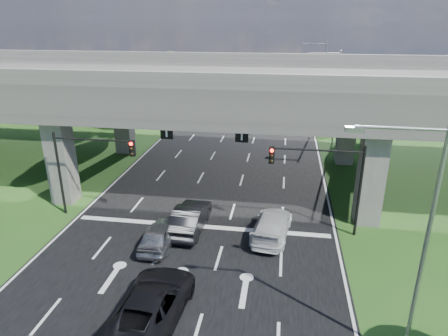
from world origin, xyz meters
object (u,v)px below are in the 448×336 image
(signal_right, at_px, (325,173))
(car_trailing, at_px, (152,303))
(car_dark, at_px, (190,218))
(streetlight_beyond, at_px, (322,72))
(streetlight_far, at_px, (333,91))
(car_silver, at_px, (160,234))
(signal_left, at_px, (87,160))
(car_white, at_px, (272,225))
(streetlight_near, at_px, (416,233))

(signal_right, relative_size, car_trailing, 0.98)
(car_dark, bearing_deg, signal_right, -172.14)
(streetlight_beyond, xyz_separation_m, car_trailing, (-10.48, -45.38, -4.97))
(signal_right, bearing_deg, car_dark, -173.61)
(streetlight_far, height_order, car_trailing, streetlight_far)
(car_silver, bearing_deg, signal_left, -27.14)
(car_silver, distance_m, car_white, 7.03)
(car_dark, bearing_deg, car_white, -178.53)
(signal_left, distance_m, streetlight_near, 20.56)
(car_silver, distance_m, car_dark, 2.55)
(signal_right, bearing_deg, streetlight_far, 83.53)
(signal_right, xyz_separation_m, car_white, (-3.09, -0.94, -3.39))
(signal_right, distance_m, streetlight_near, 10.33)
(signal_right, xyz_separation_m, streetlight_near, (2.27, -9.94, 1.66))
(streetlight_near, height_order, streetlight_far, same)
(streetlight_far, bearing_deg, car_dark, -116.99)
(streetlight_near, distance_m, car_dark, 14.83)
(signal_left, xyz_separation_m, streetlight_near, (17.92, -9.94, 1.66))
(car_silver, bearing_deg, streetlight_beyond, -106.46)
(streetlight_beyond, distance_m, car_dark, 38.83)
(car_white, bearing_deg, streetlight_beyond, -91.17)
(streetlight_far, height_order, car_white, streetlight_far)
(signal_left, height_order, streetlight_beyond, streetlight_beyond)
(streetlight_beyond, bearing_deg, car_silver, -107.11)
(streetlight_far, relative_size, car_trailing, 1.63)
(car_silver, bearing_deg, car_white, -161.54)
(signal_right, bearing_deg, streetlight_near, -77.12)
(streetlight_near, bearing_deg, car_trailing, 176.64)
(streetlight_near, distance_m, car_trailing, 11.61)
(streetlight_near, height_order, streetlight_beyond, same)
(car_trailing, bearing_deg, signal_left, -48.02)
(car_white, bearing_deg, car_dark, 7.08)
(streetlight_near, xyz_separation_m, streetlight_far, (0.00, 30.00, 0.00))
(streetlight_beyond, bearing_deg, car_dark, -106.12)
(signal_left, height_order, streetlight_near, streetlight_near)
(streetlight_near, bearing_deg, signal_left, 150.98)
(car_silver, relative_size, car_dark, 0.85)
(streetlight_near, relative_size, car_white, 1.90)
(car_dark, bearing_deg, streetlight_near, 141.38)
(car_dark, bearing_deg, streetlight_far, -115.52)
(signal_left, relative_size, car_silver, 1.36)
(car_silver, bearing_deg, streetlight_near, 151.04)
(signal_left, distance_m, car_white, 13.04)
(car_silver, distance_m, car_trailing, 6.43)
(signal_left, relative_size, streetlight_near, 0.60)
(streetlight_beyond, distance_m, car_trailing, 46.84)
(streetlight_near, distance_m, car_white, 11.63)
(signal_right, xyz_separation_m, signal_left, (-15.65, 0.00, 0.00))
(streetlight_beyond, relative_size, car_silver, 2.26)
(streetlight_far, distance_m, car_trailing, 31.59)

